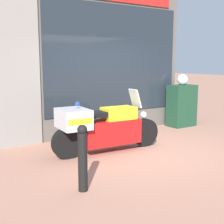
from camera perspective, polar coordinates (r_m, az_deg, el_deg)
ground_plane at (r=6.70m, az=6.03°, el=-7.01°), size 60.00×60.00×0.00m
shop_building at (r=7.88m, az=-5.39°, el=9.26°), size 5.15×0.55×3.73m
window_display at (r=8.44m, az=-0.47°, el=-0.40°), size 3.73×0.30×1.86m
paramedic_motorcycle at (r=6.37m, az=-1.92°, el=-2.63°), size 2.45×0.74×1.29m
utility_cabinet at (r=9.23m, az=12.59°, el=1.14°), size 0.79×0.49×1.19m
white_helmet at (r=9.23m, az=12.78°, el=5.81°), size 0.31×0.31×0.31m
street_bollard at (r=4.56m, az=-5.39°, el=-8.22°), size 0.15×0.15×0.99m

